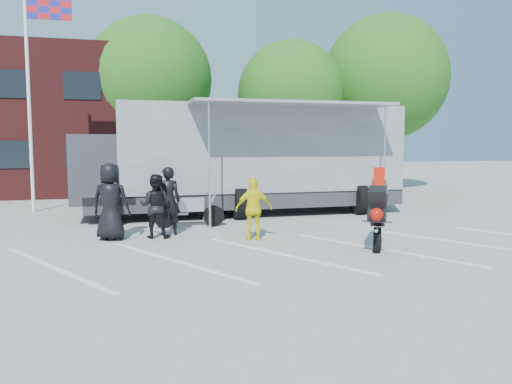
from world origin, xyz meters
name	(u,v)px	position (x,y,z in m)	size (l,w,h in m)	color
ground	(289,266)	(0.00, 0.00, 0.00)	(100.00, 100.00, 0.00)	#A1A19C
parking_bay_lines	(275,255)	(0.00, 1.00, 0.01)	(18.00, 5.00, 0.01)	white
flagpole	(35,71)	(-6.24, 10.00, 5.05)	(1.61, 0.12, 8.00)	white
tree_left	(150,80)	(-2.00, 16.00, 5.57)	(6.12, 6.12, 8.64)	#382314
tree_mid	(291,95)	(5.00, 15.00, 4.94)	(5.44, 5.44, 7.68)	#382314
tree_right	(385,78)	(10.00, 14.50, 5.88)	(6.46, 6.46, 9.12)	#382314
transporter_truck	(247,214)	(0.88, 7.49, 0.00)	(11.85, 5.71, 3.77)	#919399
parked_motorcycle	(189,227)	(-1.40, 5.24, 0.00)	(0.71, 2.13, 1.12)	#AAAAAF
stunt_bike_rider	(378,246)	(2.69, 1.31, 0.00)	(0.84, 1.79, 2.11)	black
spectator_leather_a	(111,202)	(-3.59, 3.76, 0.99)	(0.97, 0.63, 1.99)	black
spectator_leather_b	(168,201)	(-2.11, 4.13, 0.93)	(0.68, 0.45, 1.86)	black
spectator_leather_c	(155,206)	(-2.47, 3.77, 0.84)	(0.82, 0.64, 1.68)	black
spectator_hivis	(254,209)	(-0.04, 2.80, 0.81)	(0.94, 0.39, 1.61)	#F7EE0D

